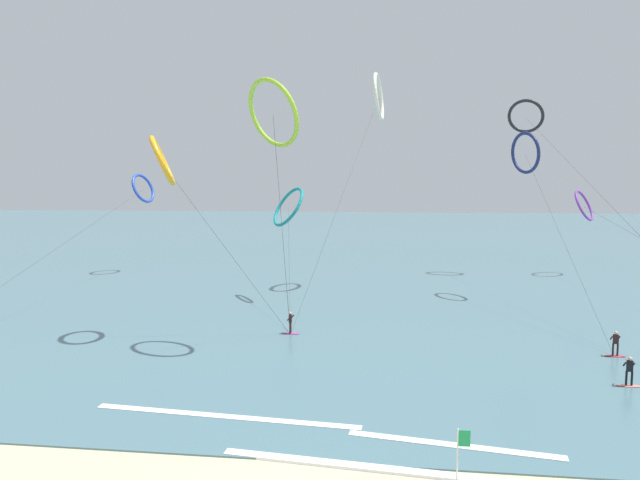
{
  "coord_description": "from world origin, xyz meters",
  "views": [
    {
      "loc": [
        4.35,
        -17.3,
        11.46
      ],
      "look_at": [
        0.0,
        19.3,
        7.69
      ],
      "focal_mm": 31.21,
      "sensor_mm": 36.0,
      "label": 1
    }
  ],
  "objects_px": {
    "kite_ivory": "(378,97)",
    "beach_flag": "(460,453)",
    "surfer_crimson": "(615,345)",
    "kite_teal": "(288,207)",
    "kite_lime": "(273,113)",
    "kite_amber": "(162,161)",
    "surfer_magenta": "(290,324)",
    "surfer_coral": "(629,373)",
    "kite_navy": "(525,153)",
    "kite_charcoal": "(526,116)",
    "kite_cobalt": "(143,188)",
    "kite_violet": "(584,206)"
  },
  "relations": [
    {
      "from": "kite_lime",
      "to": "kite_cobalt",
      "type": "height_order",
      "value": "kite_lime"
    },
    {
      "from": "kite_lime",
      "to": "kite_amber",
      "type": "xyz_separation_m",
      "value": [
        -8.5,
        1.79,
        -3.01
      ]
    },
    {
      "from": "surfer_crimson",
      "to": "kite_violet",
      "type": "relative_size",
      "value": 0.03
    },
    {
      "from": "kite_navy",
      "to": "beach_flag",
      "type": "height_order",
      "value": "kite_navy"
    },
    {
      "from": "kite_lime",
      "to": "kite_teal",
      "type": "relative_size",
      "value": 1.2
    },
    {
      "from": "kite_navy",
      "to": "kite_charcoal",
      "type": "bearing_deg",
      "value": -38.41
    },
    {
      "from": "kite_violet",
      "to": "kite_navy",
      "type": "distance_m",
      "value": 19.53
    },
    {
      "from": "kite_charcoal",
      "to": "kite_teal",
      "type": "bearing_deg",
      "value": 57.6
    },
    {
      "from": "kite_navy",
      "to": "surfer_crimson",
      "type": "bearing_deg",
      "value": 159.38
    },
    {
      "from": "surfer_crimson",
      "to": "kite_teal",
      "type": "bearing_deg",
      "value": 154.51
    },
    {
      "from": "kite_violet",
      "to": "kite_ivory",
      "type": "distance_m",
      "value": 30.35
    },
    {
      "from": "surfer_magenta",
      "to": "kite_navy",
      "type": "distance_m",
      "value": 29.63
    },
    {
      "from": "kite_violet",
      "to": "kite_amber",
      "type": "xyz_separation_m",
      "value": [
        -40.44,
        -33.56,
        4.38
      ]
    },
    {
      "from": "surfer_coral",
      "to": "kite_navy",
      "type": "distance_m",
      "value": 28.4
    },
    {
      "from": "kite_cobalt",
      "to": "kite_ivory",
      "type": "relative_size",
      "value": 1.88
    },
    {
      "from": "surfer_coral",
      "to": "surfer_magenta",
      "type": "distance_m",
      "value": 22.5
    },
    {
      "from": "kite_charcoal",
      "to": "kite_ivory",
      "type": "relative_size",
      "value": 2.21
    },
    {
      "from": "surfer_crimson",
      "to": "beach_flag",
      "type": "height_order",
      "value": "beach_flag"
    },
    {
      "from": "surfer_crimson",
      "to": "kite_cobalt",
      "type": "relative_size",
      "value": 0.04
    },
    {
      "from": "kite_cobalt",
      "to": "kite_amber",
      "type": "height_order",
      "value": "kite_amber"
    },
    {
      "from": "surfer_coral",
      "to": "kite_violet",
      "type": "bearing_deg",
      "value": 84.37
    },
    {
      "from": "surfer_coral",
      "to": "beach_flag",
      "type": "relative_size",
      "value": 0.62
    },
    {
      "from": "kite_navy",
      "to": "kite_teal",
      "type": "height_order",
      "value": "kite_navy"
    },
    {
      "from": "surfer_crimson",
      "to": "kite_navy",
      "type": "distance_m",
      "value": 23.68
    },
    {
      "from": "kite_lime",
      "to": "kite_ivory",
      "type": "bearing_deg",
      "value": -65.13
    },
    {
      "from": "surfer_coral",
      "to": "kite_cobalt",
      "type": "relative_size",
      "value": 0.04
    },
    {
      "from": "kite_lime",
      "to": "kite_amber",
      "type": "height_order",
      "value": "kite_lime"
    },
    {
      "from": "kite_amber",
      "to": "kite_teal",
      "type": "distance_m",
      "value": 16.58
    },
    {
      "from": "kite_teal",
      "to": "surfer_crimson",
      "type": "bearing_deg",
      "value": 22.36
    },
    {
      "from": "surfer_crimson",
      "to": "surfer_coral",
      "type": "relative_size",
      "value": 1.0
    },
    {
      "from": "surfer_magenta",
      "to": "beach_flag",
      "type": "bearing_deg",
      "value": -153.46
    },
    {
      "from": "kite_cobalt",
      "to": "beach_flag",
      "type": "distance_m",
      "value": 59.01
    },
    {
      "from": "kite_charcoal",
      "to": "kite_cobalt",
      "type": "xyz_separation_m",
      "value": [
        -47.55,
        -4.68,
        -8.83
      ]
    },
    {
      "from": "surfer_magenta",
      "to": "kite_ivory",
      "type": "relative_size",
      "value": 0.07
    },
    {
      "from": "surfer_crimson",
      "to": "surfer_magenta",
      "type": "xyz_separation_m",
      "value": [
        -22.23,
        2.95,
        0.0
      ]
    },
    {
      "from": "surfer_crimson",
      "to": "kite_amber",
      "type": "bearing_deg",
      "value": -174.74
    },
    {
      "from": "surfer_coral",
      "to": "kite_cobalt",
      "type": "xyz_separation_m",
      "value": [
        -44.28,
        35.21,
        10.0
      ]
    },
    {
      "from": "kite_lime",
      "to": "beach_flag",
      "type": "relative_size",
      "value": 6.71
    },
    {
      "from": "kite_charcoal",
      "to": "kite_lime",
      "type": "xyz_separation_m",
      "value": [
        -24.51,
        -35.14,
        -3.57
      ]
    },
    {
      "from": "kite_cobalt",
      "to": "kite_navy",
      "type": "height_order",
      "value": "kite_navy"
    },
    {
      "from": "beach_flag",
      "to": "surfer_coral",
      "type": "bearing_deg",
      "value": 49.12
    },
    {
      "from": "surfer_magenta",
      "to": "kite_teal",
      "type": "height_order",
      "value": "kite_teal"
    },
    {
      "from": "surfer_crimson",
      "to": "surfer_magenta",
      "type": "height_order",
      "value": "same"
    },
    {
      "from": "kite_navy",
      "to": "kite_teal",
      "type": "bearing_deg",
      "value": 73.7
    },
    {
      "from": "kite_ivory",
      "to": "beach_flag",
      "type": "distance_m",
      "value": 45.32
    },
    {
      "from": "surfer_crimson",
      "to": "kite_cobalt",
      "type": "bearing_deg",
      "value": 154.03
    },
    {
      "from": "surfer_magenta",
      "to": "kite_teal",
      "type": "distance_m",
      "value": 15.37
    },
    {
      "from": "kite_cobalt",
      "to": "surfer_crimson",
      "type": "bearing_deg",
      "value": -110.93
    },
    {
      "from": "kite_lime",
      "to": "kite_navy",
      "type": "relative_size",
      "value": 0.86
    },
    {
      "from": "kite_charcoal",
      "to": "beach_flag",
      "type": "distance_m",
      "value": 57.28
    }
  ]
}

